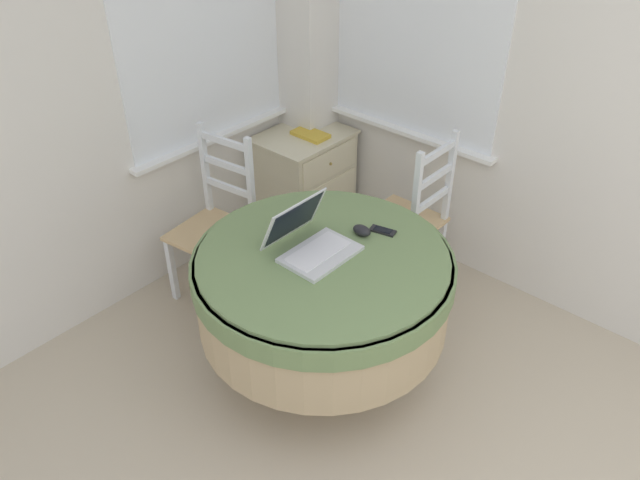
{
  "coord_description": "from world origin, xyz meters",
  "views": [
    {
      "loc": [
        -0.95,
        0.35,
        2.37
      ],
      "look_at": [
        0.9,
        1.98,
        0.66
      ],
      "focal_mm": 35.0,
      "sensor_mm": 36.0,
      "label": 1
    }
  ],
  "objects_px": {
    "cell_phone": "(383,231)",
    "book_on_cabinet": "(310,134)",
    "dining_chair_near_right_window": "(410,219)",
    "laptop": "(311,242)",
    "dining_chair_near_back_window": "(216,225)",
    "round_dining_table": "(323,285)",
    "computer_mouse": "(362,230)",
    "corner_cabinet": "(304,181)"
  },
  "relations": [
    {
      "from": "round_dining_table",
      "to": "dining_chair_near_back_window",
      "type": "height_order",
      "value": "dining_chair_near_back_window"
    },
    {
      "from": "laptop",
      "to": "computer_mouse",
      "type": "bearing_deg",
      "value": -20.14
    },
    {
      "from": "dining_chair_near_right_window",
      "to": "corner_cabinet",
      "type": "xyz_separation_m",
      "value": [
        0.07,
        0.88,
        -0.11
      ]
    },
    {
      "from": "laptop",
      "to": "computer_mouse",
      "type": "height_order",
      "value": "laptop"
    },
    {
      "from": "dining_chair_near_right_window",
      "to": "round_dining_table",
      "type": "bearing_deg",
      "value": -173.4
    },
    {
      "from": "laptop",
      "to": "cell_phone",
      "type": "xyz_separation_m",
      "value": [
        0.34,
        -0.15,
        -0.04
      ]
    },
    {
      "from": "dining_chair_near_back_window",
      "to": "corner_cabinet",
      "type": "bearing_deg",
      "value": 6.83
    },
    {
      "from": "computer_mouse",
      "to": "cell_phone",
      "type": "distance_m",
      "value": 0.11
    },
    {
      "from": "cell_phone",
      "to": "dining_chair_near_back_window",
      "type": "distance_m",
      "value": 1.03
    },
    {
      "from": "cell_phone",
      "to": "book_on_cabinet",
      "type": "distance_m",
      "value": 1.2
    },
    {
      "from": "laptop",
      "to": "book_on_cabinet",
      "type": "bearing_deg",
      "value": 42.26
    },
    {
      "from": "dining_chair_near_right_window",
      "to": "corner_cabinet",
      "type": "relative_size",
      "value": 1.46
    },
    {
      "from": "computer_mouse",
      "to": "dining_chair_near_back_window",
      "type": "bearing_deg",
      "value": 98.71
    },
    {
      "from": "round_dining_table",
      "to": "corner_cabinet",
      "type": "distance_m",
      "value": 1.37
    },
    {
      "from": "computer_mouse",
      "to": "dining_chair_near_back_window",
      "type": "xyz_separation_m",
      "value": [
        -0.14,
        0.91,
        -0.3
      ]
    },
    {
      "from": "round_dining_table",
      "to": "corner_cabinet",
      "type": "bearing_deg",
      "value": 46.31
    },
    {
      "from": "cell_phone",
      "to": "corner_cabinet",
      "type": "bearing_deg",
      "value": 60.3
    },
    {
      "from": "laptop",
      "to": "computer_mouse",
      "type": "xyz_separation_m",
      "value": [
        0.25,
        -0.09,
        -0.03
      ]
    },
    {
      "from": "cell_phone",
      "to": "computer_mouse",
      "type": "bearing_deg",
      "value": 145.95
    },
    {
      "from": "computer_mouse",
      "to": "laptop",
      "type": "bearing_deg",
      "value": 159.86
    },
    {
      "from": "round_dining_table",
      "to": "computer_mouse",
      "type": "relative_size",
      "value": 12.81
    },
    {
      "from": "laptop",
      "to": "dining_chair_near_back_window",
      "type": "height_order",
      "value": "dining_chair_near_back_window"
    },
    {
      "from": "round_dining_table",
      "to": "cell_phone",
      "type": "distance_m",
      "value": 0.38
    },
    {
      "from": "cell_phone",
      "to": "book_on_cabinet",
      "type": "relative_size",
      "value": 0.57
    },
    {
      "from": "corner_cabinet",
      "to": "laptop",
      "type": "bearing_deg",
      "value": -135.91
    },
    {
      "from": "dining_chair_near_back_window",
      "to": "book_on_cabinet",
      "type": "xyz_separation_m",
      "value": [
        0.85,
        0.06,
        0.23
      ]
    },
    {
      "from": "dining_chair_near_back_window",
      "to": "book_on_cabinet",
      "type": "height_order",
      "value": "dining_chair_near_back_window"
    },
    {
      "from": "dining_chair_near_right_window",
      "to": "book_on_cabinet",
      "type": "relative_size",
      "value": 4.24
    },
    {
      "from": "round_dining_table",
      "to": "laptop",
      "type": "distance_m",
      "value": 0.23
    },
    {
      "from": "dining_chair_near_back_window",
      "to": "book_on_cabinet",
      "type": "distance_m",
      "value": 0.88
    },
    {
      "from": "corner_cabinet",
      "to": "book_on_cabinet",
      "type": "xyz_separation_m",
      "value": [
        0.01,
        -0.04,
        0.35
      ]
    },
    {
      "from": "dining_chair_near_back_window",
      "to": "book_on_cabinet",
      "type": "bearing_deg",
      "value": 3.74
    },
    {
      "from": "round_dining_table",
      "to": "dining_chair_near_back_window",
      "type": "bearing_deg",
      "value": 83.54
    },
    {
      "from": "dining_chair_near_back_window",
      "to": "dining_chair_near_right_window",
      "type": "height_order",
      "value": "same"
    },
    {
      "from": "cell_phone",
      "to": "corner_cabinet",
      "type": "distance_m",
      "value": 1.29
    },
    {
      "from": "cell_phone",
      "to": "dining_chair_near_right_window",
      "type": "height_order",
      "value": "dining_chair_near_right_window"
    },
    {
      "from": "cell_phone",
      "to": "corner_cabinet",
      "type": "xyz_separation_m",
      "value": [
        0.61,
        1.07,
        -0.39
      ]
    },
    {
      "from": "round_dining_table",
      "to": "cell_phone",
      "type": "relative_size",
      "value": 9.1
    },
    {
      "from": "laptop",
      "to": "book_on_cabinet",
      "type": "height_order",
      "value": "laptop"
    },
    {
      "from": "dining_chair_near_back_window",
      "to": "dining_chair_near_right_window",
      "type": "xyz_separation_m",
      "value": [
        0.76,
        -0.78,
        0.0
      ]
    },
    {
      "from": "round_dining_table",
      "to": "book_on_cabinet",
      "type": "xyz_separation_m",
      "value": [
        0.95,
        0.94,
        0.13
      ]
    },
    {
      "from": "dining_chair_near_back_window",
      "to": "dining_chair_near_right_window",
      "type": "bearing_deg",
      "value": -45.64
    }
  ]
}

